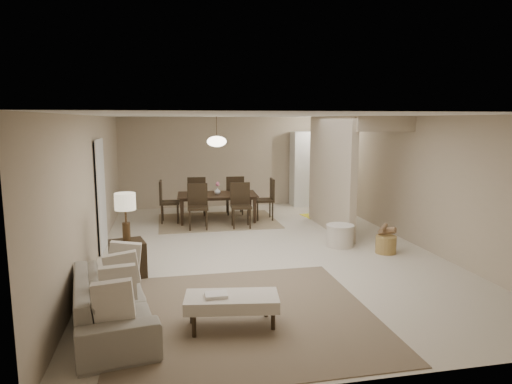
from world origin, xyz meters
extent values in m
plane|color=beige|center=(0.00, 0.00, 0.00)|extent=(9.00, 9.00, 0.00)
plane|color=white|center=(0.00, 0.00, 2.50)|extent=(9.00, 9.00, 0.00)
plane|color=tan|center=(0.00, 4.50, 1.25)|extent=(6.00, 0.00, 6.00)
plane|color=tan|center=(-3.00, 0.00, 1.25)|extent=(0.00, 9.00, 9.00)
plane|color=tan|center=(3.00, 0.00, 1.25)|extent=(0.00, 9.00, 9.00)
cube|color=tan|center=(1.80, 1.25, 1.25)|extent=(0.15, 2.50, 2.50)
cube|color=black|center=(-2.97, 0.60, 1.02)|extent=(0.04, 0.90, 2.04)
cube|color=white|center=(2.35, 4.15, 1.05)|extent=(1.20, 0.55, 2.10)
cylinder|color=white|center=(2.30, 3.20, 2.46)|extent=(0.44, 0.44, 0.05)
cube|color=brown|center=(-0.87, -2.84, 0.01)|extent=(3.20, 3.20, 0.01)
imported|color=gray|center=(-2.45, -2.84, 0.31)|extent=(2.22, 1.16, 0.62)
cube|color=silver|center=(-1.07, -3.14, 0.32)|extent=(1.16, 0.66, 0.15)
cylinder|color=black|center=(-1.53, -3.32, 0.12)|extent=(0.05, 0.05, 0.25)
cylinder|color=black|center=(-0.62, -3.32, 0.12)|extent=(0.05, 0.05, 0.25)
cylinder|color=black|center=(-1.53, -2.95, 0.12)|extent=(0.05, 0.05, 0.25)
cylinder|color=black|center=(-0.62, -2.95, 0.12)|extent=(0.05, 0.05, 0.25)
cube|color=black|center=(-2.40, -1.05, 0.28)|extent=(0.61, 0.61, 0.56)
cylinder|color=#4C3720|center=(-2.40, -1.05, 0.71)|extent=(0.12, 0.12, 0.30)
cylinder|color=#4C3720|center=(-2.40, -1.05, 0.99)|extent=(0.03, 0.03, 0.26)
cylinder|color=beige|center=(-2.40, -1.05, 1.19)|extent=(0.32, 0.32, 0.26)
cylinder|color=silver|center=(1.50, -0.10, 0.21)|extent=(0.54, 0.54, 0.42)
cylinder|color=olive|center=(2.15, -0.70, 0.16)|extent=(0.49, 0.49, 0.32)
cube|color=#8E7D58|center=(-0.55, 2.57, 0.01)|extent=(2.80, 2.10, 0.01)
imported|color=black|center=(-0.55, 2.57, 0.33)|extent=(1.94, 1.15, 0.66)
imported|color=white|center=(-0.55, 2.57, 0.74)|extent=(0.19, 0.19, 0.15)
cube|color=#FFF428|center=(2.09, 2.73, 0.01)|extent=(0.96, 0.68, 0.01)
cylinder|color=#4C3720|center=(-0.55, 2.57, 2.25)|extent=(0.02, 0.02, 0.50)
ellipsoid|color=#FFEAC6|center=(-0.55, 2.57, 1.92)|extent=(0.46, 0.46, 0.25)
camera|label=1|loc=(-1.82, -8.17, 2.43)|focal=32.00mm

